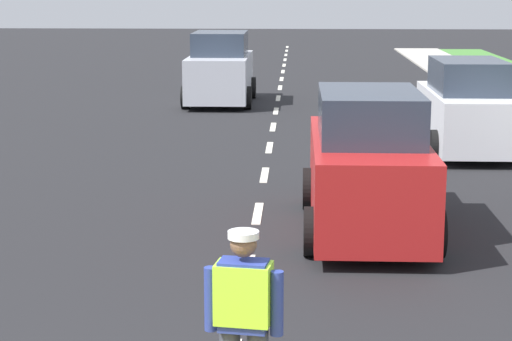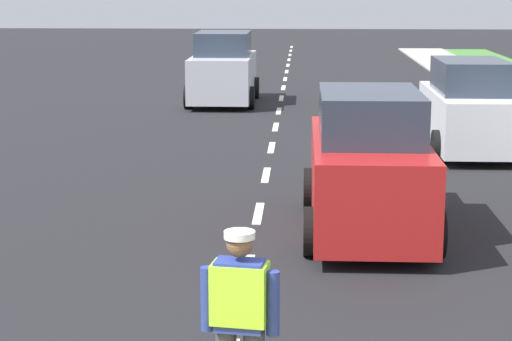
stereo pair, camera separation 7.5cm
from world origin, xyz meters
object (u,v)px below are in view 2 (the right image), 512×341
car_oncoming_second (223,70)px  car_outgoing_ahead (368,167)px  road_worker (243,317)px  car_parked_far (469,109)px

car_oncoming_second → car_outgoing_ahead: car_oncoming_second is taller
road_worker → car_oncoming_second: car_oncoming_second is taller
road_worker → car_outgoing_ahead: car_outgoing_ahead is taller
car_oncoming_second → car_outgoing_ahead: size_ratio=1.00×
car_oncoming_second → car_outgoing_ahead: 15.08m
car_oncoming_second → car_parked_far: bearing=-52.5°
car_oncoming_second → car_outgoing_ahead: bearing=-76.8°
car_oncoming_second → car_parked_far: (6.09, -7.94, -0.08)m
car_parked_far → car_outgoing_ahead: bearing=-111.5°
road_worker → car_parked_far: bearing=72.3°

